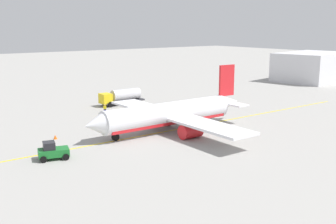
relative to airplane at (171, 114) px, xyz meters
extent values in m
plane|color=#9E9B96|center=(0.51, 0.00, -2.56)|extent=(400.00, 400.00, 0.00)
cylinder|color=white|center=(0.51, 0.00, 0.18)|extent=(22.08, 3.67, 3.49)
cube|color=red|center=(0.51, 0.00, -0.78)|extent=(20.85, 3.04, 0.98)
cone|color=white|center=(12.76, -0.11, 0.18)|extent=(3.09, 3.38, 3.35)
cone|color=white|center=(-12.35, 0.10, 0.53)|extent=(4.31, 3.00, 2.97)
cube|color=red|center=(-11.74, 0.10, 4.33)|extent=(3.20, 0.39, 5.20)
cube|color=white|center=(-11.74, 0.10, 0.58)|extent=(2.47, 8.42, 0.24)
cube|color=white|center=(-0.49, 0.00, -0.25)|extent=(5.05, 30.61, 0.36)
cylinder|color=red|center=(0.36, 5.20, -1.50)|extent=(3.22, 2.13, 2.10)
cylinder|color=red|center=(0.27, -5.20, -1.50)|extent=(3.22, 2.13, 2.10)
cylinder|color=#4C4C51|center=(9.70, -0.08, -1.44)|extent=(0.24, 0.24, 1.15)
cylinder|color=black|center=(9.70, -0.08, -2.01)|extent=(1.10, 0.41, 1.10)
cylinder|color=#4C4C51|center=(-1.47, 2.61, -1.44)|extent=(0.24, 0.24, 1.15)
cylinder|color=black|center=(-1.47, 2.61, -2.01)|extent=(1.10, 0.41, 1.10)
cylinder|color=#4C4C51|center=(-1.51, -2.59, -1.44)|extent=(0.24, 0.24, 1.15)
cylinder|color=black|center=(-1.51, -2.59, -2.01)|extent=(1.10, 0.41, 1.10)
cube|color=#2D2D33|center=(-5.30, -23.12, -1.86)|extent=(8.98, 2.50, 0.30)
cube|color=yellow|center=(-1.21, -23.12, -0.91)|extent=(2.00, 2.40, 2.00)
cube|color=black|center=(-0.31, -23.12, -0.51)|extent=(0.16, 2.00, 0.90)
cylinder|color=silver|center=(-5.90, -23.12, -0.56)|extent=(6.18, 2.30, 2.30)
cylinder|color=black|center=(-1.61, -21.87, -2.01)|extent=(1.10, 0.35, 1.10)
cylinder|color=black|center=(-1.61, -24.37, -2.01)|extent=(1.10, 0.35, 1.10)
cylinder|color=black|center=(-7.46, -21.87, -2.01)|extent=(1.10, 0.35, 1.10)
cylinder|color=black|center=(-7.46, -24.37, -2.01)|extent=(1.10, 0.35, 1.10)
cube|color=#196B28|center=(19.71, 2.47, -1.71)|extent=(4.01, 2.90, 0.90)
cube|color=black|center=(20.19, 2.33, -0.81)|extent=(1.78, 1.92, 0.90)
cylinder|color=black|center=(18.19, 1.86, -2.16)|extent=(0.85, 0.51, 0.80)
cylinder|color=black|center=(18.73, 3.78, -2.16)|extent=(0.85, 0.51, 0.80)
cylinder|color=black|center=(20.69, 1.15, -2.16)|extent=(0.85, 0.51, 0.80)
cylinder|color=black|center=(21.23, 3.07, -2.16)|extent=(0.85, 0.51, 0.80)
cube|color=navy|center=(2.08, -17.30, -2.14)|extent=(0.54, 0.50, 0.85)
cube|color=yellow|center=(2.08, -17.30, -1.41)|extent=(0.63, 0.58, 0.60)
sphere|color=tan|center=(2.08, -17.30, -0.97)|extent=(0.24, 0.24, 0.24)
cone|color=#F2590F|center=(16.13, -6.07, -2.26)|extent=(0.54, 0.54, 0.60)
cube|color=silver|center=(-69.45, -22.32, 1.55)|extent=(25.16, 18.39, 8.22)
cube|color=#4C515B|center=(-68.27, -29.75, 0.31)|extent=(16.00, 2.70, 5.42)
cube|color=yellow|center=(0.51, 0.00, -2.56)|extent=(85.21, 1.00, 0.01)
camera|label=1|loc=(37.08, 48.72, 13.27)|focal=43.72mm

